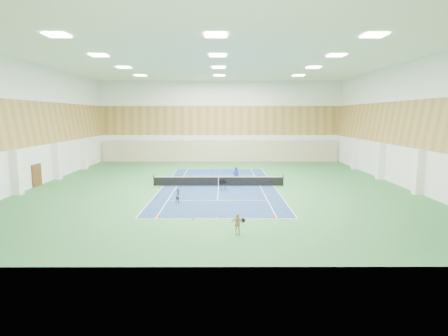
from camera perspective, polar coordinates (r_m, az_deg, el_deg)
The scene contains 21 objects.
ground at distance 37.10m, azimuth -0.85°, elevation -2.76°, with size 40.00×40.00×0.00m, color #2E6B36.
room_shell at distance 36.46m, azimuth -0.87°, elevation 6.55°, with size 36.00×40.00×12.00m, color white, non-canonical shape.
wood_cladding at distance 36.46m, azimuth -0.87°, elevation 9.69°, with size 36.00×40.00×8.00m, color #A77E3E, non-canonical shape.
ceiling_light_grid at distance 36.79m, azimuth -0.89°, elevation 15.81°, with size 21.40×25.40×0.06m, color white, non-canonical shape.
court_surface at distance 37.10m, azimuth -0.85°, elevation -2.75°, with size 10.97×23.77×0.01m, color navy.
tennis_balls_scatter at distance 37.09m, azimuth -0.85°, elevation -2.69°, with size 10.57×22.77×0.07m, color #C8E026, non-canonical shape.
tennis_net at distance 37.00m, azimuth -0.85°, elevation -1.92°, with size 12.80×0.10×1.10m, color black, non-canonical shape.
back_curtain at distance 56.45m, azimuth -0.61°, elevation 2.59°, with size 35.40×0.16×3.20m, color #C6B793.
door_left_b at distance 41.22m, azimuth -26.62°, elevation -0.97°, with size 0.08×1.80×2.20m, color #593319.
coach at distance 37.55m, azimuth 1.80°, elevation -1.20°, with size 0.67×0.44×1.84m, color navy.
child_court at distance 30.00m, azimuth -6.95°, elevation -4.23°, with size 0.58×0.45×1.20m, color gray.
child_apron at distance 22.16m, azimuth 2.03°, elevation -8.50°, with size 0.74×0.31×1.26m, color tan.
ball_cart at distance 35.01m, azimuth -0.18°, elevation -2.60°, with size 0.56×0.56×0.96m, color black, non-canonical shape.
cone_svc_a at distance 30.79m, azimuth -8.15°, elevation -4.87°, with size 0.20×0.20×0.22m, color orange.
cone_svc_b at distance 31.22m, azimuth -3.56°, elevation -4.60°, with size 0.22×0.22×0.24m, color orange.
cone_svc_c at distance 31.25m, azimuth 0.20°, elevation -4.60°, with size 0.19×0.19×0.21m, color orange.
cone_svc_d at distance 31.35m, azimuth 5.27°, elevation -4.57°, with size 0.22×0.22×0.24m, color #F04E0C.
cone_base_a at distance 26.14m, azimuth -9.82°, elevation -7.20°, with size 0.22×0.22×0.24m, color orange.
cone_base_b at distance 25.33m, azimuth -4.69°, elevation -7.66°, with size 0.18×0.18×0.19m, color #D85D0B.
cone_base_c at distance 25.26m, azimuth 2.78°, elevation -7.66°, with size 0.20×0.20×0.22m, color #FF4B0D.
cone_base_d at distance 25.95m, azimuth 7.55°, elevation -7.30°, with size 0.19×0.19×0.21m, color #E2460B.
Camera 1 is at (0.44, -36.44, 6.92)m, focal length 30.00 mm.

